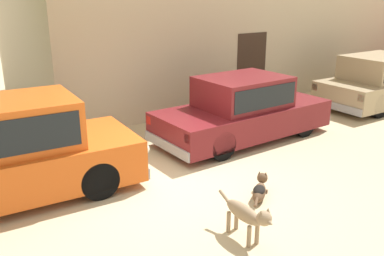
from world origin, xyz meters
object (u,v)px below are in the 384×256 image
at_px(stray_dog_spotted, 260,190).
at_px(stray_dog_tan, 247,215).
at_px(parked_sedan_second, 243,108).
at_px(parked_sedan_nearest, 1,150).
at_px(parked_sedan_third, 381,81).

xyz_separation_m(stray_dog_spotted, stray_dog_tan, (-1.01, -0.82, 0.25)).
bearing_deg(parked_sedan_second, parked_sedan_nearest, 179.77).
relative_size(parked_sedan_second, parked_sedan_third, 1.01).
bearing_deg(stray_dog_tan, stray_dog_spotted, 130.37).
xyz_separation_m(parked_sedan_second, stray_dog_tan, (-2.71, -3.24, -0.31)).
relative_size(parked_sedan_third, stray_dog_tan, 3.86).
bearing_deg(parked_sedan_nearest, parked_sedan_third, 3.82).
relative_size(stray_dog_spotted, stray_dog_tan, 0.71).
bearing_deg(parked_sedan_third, stray_dog_spotted, -160.09).
bearing_deg(parked_sedan_third, stray_dog_tan, -157.06).
bearing_deg(stray_dog_tan, parked_sedan_third, 112.88).
xyz_separation_m(parked_sedan_third, stray_dog_spotted, (-6.99, -2.35, -0.60)).
relative_size(parked_sedan_third, stray_dog_spotted, 5.41).
relative_size(parked_sedan_second, stray_dog_tan, 3.89).
relative_size(parked_sedan_nearest, stray_dog_spotted, 5.58).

